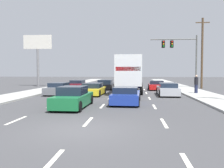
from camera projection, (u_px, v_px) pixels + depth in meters
name	position (u px, v px, depth m)	size (l,w,h in m)	color
ground_plane	(119.00, 88.00, 34.41)	(140.00, 140.00, 0.00)	#3D3D3F
sidewalk_right	(189.00, 90.00, 28.67)	(3.16, 80.00, 0.14)	#9E9E99
sidewalk_left	(48.00, 89.00, 30.19)	(3.16, 80.00, 0.14)	#9E9E99
lane_markings	(117.00, 89.00, 30.93)	(6.94, 52.00, 0.01)	silver
car_maroon	(78.00, 85.00, 31.02)	(1.95, 4.40, 1.19)	maroon
car_gray	(59.00, 89.00, 24.11)	(1.94, 4.72, 1.18)	slate
car_black	(105.00, 85.00, 31.17)	(2.11, 4.74, 1.23)	black
car_yellow	(93.00, 89.00, 23.37)	(2.10, 4.31, 1.18)	yellow
car_green	(73.00, 98.00, 15.37)	(1.87, 4.66, 1.35)	#196B38
box_truck	(130.00, 73.00, 25.85)	(2.87, 9.29, 3.81)	white
car_blue	(126.00, 96.00, 17.34)	(2.13, 4.74, 1.20)	#1E389E
car_red	(156.00, 86.00, 30.32)	(2.07, 4.26, 1.13)	red
car_silver	(168.00, 89.00, 23.09)	(1.97, 4.66, 1.21)	#B7BABF
traffic_signal_mast	(178.00, 49.00, 32.75)	(6.25, 0.69, 7.15)	#595B56
utility_pole_mid	(202.00, 52.00, 32.27)	(1.80, 0.28, 9.36)	brown
roadside_billboard	(38.00, 49.00, 37.06)	(4.40, 0.36, 7.84)	slate
pedestrian_near_corner	(196.00, 84.00, 24.15)	(0.38, 0.38, 1.79)	#1E233F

